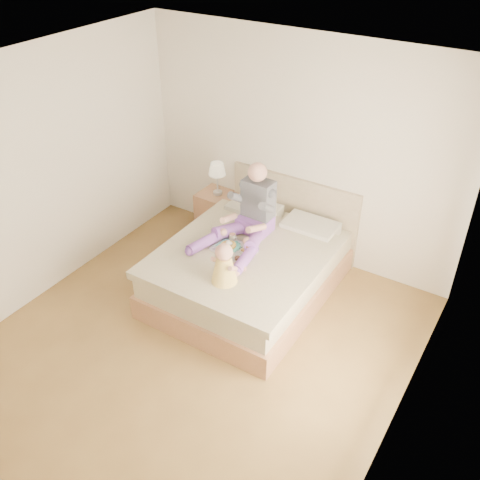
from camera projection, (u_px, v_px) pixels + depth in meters
The scene contains 7 objects.
room at pixel (198, 222), 4.61m from camera, with size 4.02×4.22×2.71m.
bed at pixel (252, 266), 6.07m from camera, with size 1.70×2.18×1.00m.
nightstand at pixel (218, 213), 7.09m from camera, with size 0.49×0.44×0.58m.
lamp at pixel (217, 171), 6.74m from camera, with size 0.22×0.22×0.44m.
adult at pixel (249, 216), 5.92m from camera, with size 0.73×1.05×0.87m.
tray at pixel (234, 249), 5.80m from camera, with size 0.48×0.41×0.12m.
baby at pixel (225, 266), 5.28m from camera, with size 0.29×0.40×0.44m.
Camera 1 is at (2.47, -3.12, 3.95)m, focal length 40.00 mm.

